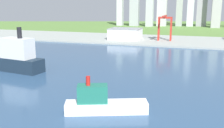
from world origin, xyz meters
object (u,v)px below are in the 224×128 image
at_px(port_crane_red, 165,23).
at_px(warehouse_main, 125,34).
at_px(cargo_ship, 9,58).
at_px(ferry_boat, 102,103).

distance_m(port_crane_red, warehouse_main, 70.23).
bearing_deg(cargo_ship, port_crane_red, 64.06).
distance_m(cargo_ship, warehouse_main, 243.55).
xyz_separation_m(cargo_ship, port_crane_red, (116.36, 239.21, 21.01)).
relative_size(ferry_boat, warehouse_main, 0.89).
bearing_deg(warehouse_main, port_crane_red, 0.57).
height_order(ferry_boat, warehouse_main, ferry_boat).
relative_size(port_crane_red, warehouse_main, 0.82).
relative_size(cargo_ship, port_crane_red, 1.97).
bearing_deg(ferry_boat, warehouse_main, 103.00).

